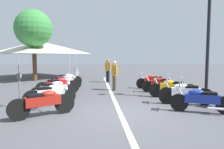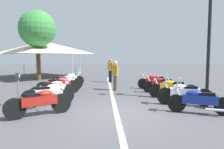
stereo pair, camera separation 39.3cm
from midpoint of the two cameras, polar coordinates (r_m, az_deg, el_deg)
The scene contains 19 objects.
ground_plane at distance 7.32m, azimuth 0.60°, elevation -10.31°, with size 80.00×80.00×0.00m, color #4C4C51.
lane_centre_stripe at distance 10.99m, azimuth -1.19°, elevation -5.08°, with size 15.86×0.16×0.01m, color beige.
motorcycle_left_row_0 at distance 7.24m, azimuth -19.34°, elevation -7.00°, with size 1.23×1.89×1.01m.
motorcycle_left_row_1 at distance 8.59m, azimuth -17.30°, elevation -5.03°, with size 1.15×1.84×1.02m.
motorcycle_left_row_2 at distance 9.72m, azimuth -16.40°, elevation -3.92°, with size 1.17×1.80×1.00m.
motorcycle_left_row_3 at distance 11.08m, azimuth -15.11°, elevation -2.75°, with size 1.13×2.04×1.01m.
motorcycle_left_row_4 at distance 12.39m, azimuth -13.56°, elevation -1.90°, with size 1.04×1.95×1.21m.
motorcycle_left_row_5 at distance 13.78m, azimuth -12.79°, elevation -1.20°, with size 1.00×1.91×1.21m.
motorcycle_right_row_0 at distance 7.81m, azimuth 21.32°, elevation -6.23°, with size 1.01×1.97×1.19m.
motorcycle_right_row_1 at distance 8.89m, azimuth 17.70°, elevation -4.65°, with size 0.85×2.09×1.23m.
motorcycle_right_row_2 at distance 10.18m, azimuth 14.80°, elevation -3.47°, with size 0.91×2.14×1.00m.
motorcycle_right_row_3 at distance 11.48m, azimuth 11.96°, elevation -2.52°, with size 0.84×1.99×0.98m.
motorcycle_right_row_4 at distance 12.68m, azimuth 10.10°, elevation -1.77°, with size 0.84×2.00×0.98m.
street_lamp_twin_globe at distance 10.33m, azimuth 23.50°, elevation 14.20°, with size 0.32×1.22×5.43m.
parking_meter at distance 8.70m, azimuth -24.72°, elevation -2.29°, with size 0.19×0.14×1.29m.
bystander_1 at distance 15.44m, azimuth -1.85°, elevation 1.55°, with size 0.42×0.38×1.69m.
bystander_2 at distance 11.88m, azimuth -0.30°, elevation 0.37°, with size 0.50×0.32×1.65m.
roadside_tree_0 at distance 17.69m, azimuth -20.84°, elevation 11.33°, with size 2.84×2.84×5.42m.
event_tent at distance 19.86m, azimuth -19.32°, elevation 6.84°, with size 6.33×6.33×3.20m.
Camera 1 is at (-7.03, 0.84, 1.94)m, focal length 34.24 mm.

